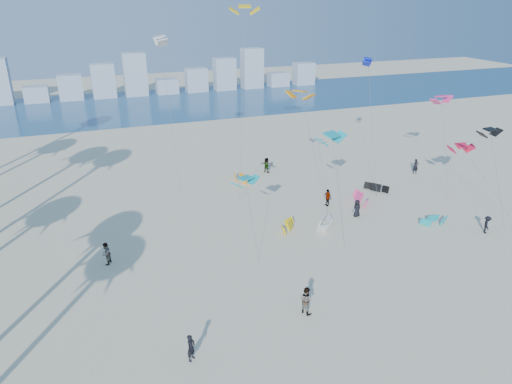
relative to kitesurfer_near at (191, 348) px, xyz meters
name	(u,v)px	position (x,y,z in m)	size (l,w,h in m)	color
ocean	(136,106)	(5.14, 67.69, -0.83)	(220.00, 220.00, 0.00)	navy
kitesurfer_near	(191,348)	(0.00, 0.00, 0.00)	(0.61, 0.40, 1.67)	black
kitesurfer_mid	(306,300)	(7.90, 1.69, 0.11)	(0.92, 0.72, 1.89)	gray
kitesurfers_far	(311,198)	(15.57, 16.66, 0.02)	(35.49, 21.86, 1.79)	black
grounded_kites	(338,204)	(17.81, 15.27, -0.40)	(15.18, 17.84, 0.96)	yellow
flying_kites	(323,88)	(16.96, 17.88, 10.25)	(29.04, 22.70, 18.58)	#0EA0A9
distant_skyline	(122,81)	(3.95, 77.69, 2.25)	(85.00, 3.00, 8.40)	#9EADBF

